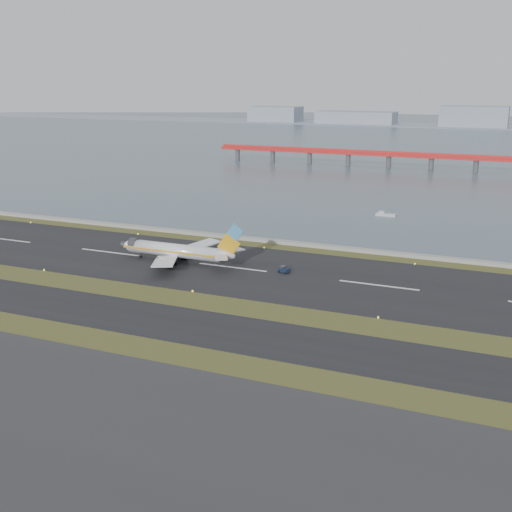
{
  "coord_description": "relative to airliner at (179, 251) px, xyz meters",
  "views": [
    {
      "loc": [
        71.53,
        -120.77,
        49.2
      ],
      "look_at": [
        10.37,
        22.0,
        6.44
      ],
      "focal_mm": 45.0,
      "sensor_mm": 36.0,
      "label": 1
    }
  ],
  "objects": [
    {
      "name": "airliner",
      "position": [
        0.0,
        0.0,
        0.0
      ],
      "size": [
        38.52,
        32.89,
        12.8
      ],
      "color": "white",
      "rests_on": "ground"
    },
    {
      "name": "seawall",
      "position": [
        15.68,
        31.7,
        -2.96
      ],
      "size": [
        1000.0,
        2.5,
        1.0
      ],
      "primitive_type": "cube",
      "color": "#989893",
      "rests_on": "ground"
    },
    {
      "name": "far_shoreline",
      "position": [
        29.3,
        591.7,
        2.61
      ],
      "size": [
        1400.0,
        80.0,
        60.5
      ],
      "color": "#8F99A9",
      "rests_on": "ground"
    },
    {
      "name": "taxiway_strip",
      "position": [
        15.68,
        -40.3,
        -3.41
      ],
      "size": [
        1000.0,
        18.0,
        0.1
      ],
      "primitive_type": "cube",
      "color": "black",
      "rests_on": "ground"
    },
    {
      "name": "ground",
      "position": [
        15.68,
        -28.3,
        -3.46
      ],
      "size": [
        1000.0,
        1000.0,
        0.0
      ],
      "primitive_type": "plane",
      "color": "#334318",
      "rests_on": "ground"
    },
    {
      "name": "pushback_tug",
      "position": [
        30.26,
        2.55,
        -2.55
      ],
      "size": [
        3.32,
        2.57,
        1.87
      ],
      "rotation": [
        0.0,
        0.0,
        -0.36
      ],
      "color": "#121C32",
      "rests_on": "ground"
    },
    {
      "name": "bay_water",
      "position": [
        15.68,
        431.7,
        -3.46
      ],
      "size": [
        1400.0,
        800.0,
        1.3
      ],
      "primitive_type": "cube",
      "color": "#495B69",
      "rests_on": "ground"
    },
    {
      "name": "workboat_near",
      "position": [
        39.01,
        86.24,
        -2.89
      ],
      "size": [
        7.48,
        2.48,
        1.81
      ],
      "rotation": [
        0.0,
        0.0,
        0.02
      ],
      "color": "silver",
      "rests_on": "ground"
    },
    {
      "name": "runway_strip",
      "position": [
        15.68,
        1.7,
        -3.41
      ],
      "size": [
        1000.0,
        45.0,
        0.1
      ],
      "primitive_type": "cube",
      "color": "black",
      "rests_on": "ground"
    },
    {
      "name": "red_pier",
      "position": [
        35.68,
        221.7,
        3.82
      ],
      "size": [
        260.0,
        5.0,
        10.2
      ],
      "color": "red",
      "rests_on": "ground"
    }
  ]
}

